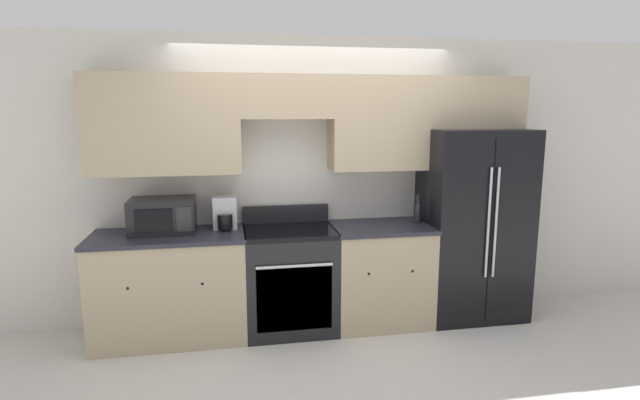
{
  "coord_description": "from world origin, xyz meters",
  "views": [
    {
      "loc": [
        -0.77,
        -3.9,
        1.94
      ],
      "look_at": [
        0.0,
        0.31,
        1.17
      ],
      "focal_mm": 28.0,
      "sensor_mm": 36.0,
      "label": 1
    }
  ],
  "objects_px": {
    "refrigerator": "(470,223)",
    "microwave": "(163,216)",
    "bottle": "(417,212)",
    "oven_range": "(290,279)"
  },
  "relations": [
    {
      "from": "refrigerator",
      "to": "microwave",
      "type": "xyz_separation_m",
      "value": [
        -2.8,
        0.01,
        0.18
      ]
    },
    {
      "from": "oven_range",
      "to": "microwave",
      "type": "bearing_deg",
      "value": 175.95
    },
    {
      "from": "refrigerator",
      "to": "bottle",
      "type": "xyz_separation_m",
      "value": [
        -0.54,
        -0.03,
        0.14
      ]
    },
    {
      "from": "refrigerator",
      "to": "microwave",
      "type": "relative_size",
      "value": 3.31
    },
    {
      "from": "microwave",
      "to": "bottle",
      "type": "xyz_separation_m",
      "value": [
        2.25,
        -0.04,
        -0.04
      ]
    },
    {
      "from": "oven_range",
      "to": "refrigerator",
      "type": "bearing_deg",
      "value": 2.11
    },
    {
      "from": "microwave",
      "to": "refrigerator",
      "type": "bearing_deg",
      "value": -0.24
    },
    {
      "from": "refrigerator",
      "to": "bottle",
      "type": "relative_size",
      "value": 6.62
    },
    {
      "from": "oven_range",
      "to": "bottle",
      "type": "relative_size",
      "value": 4.03
    },
    {
      "from": "oven_range",
      "to": "microwave",
      "type": "xyz_separation_m",
      "value": [
        -1.07,
        0.08,
        0.6
      ]
    }
  ]
}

